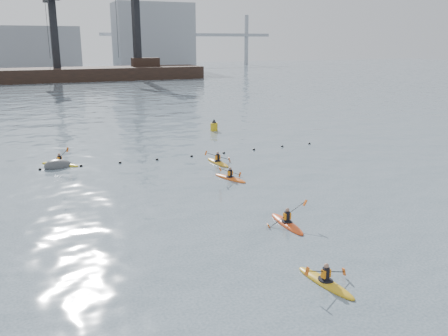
{
  "coord_description": "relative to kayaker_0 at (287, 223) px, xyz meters",
  "views": [
    {
      "loc": [
        -8.71,
        -14.6,
        9.42
      ],
      "look_at": [
        0.98,
        8.17,
        2.8
      ],
      "focal_mm": 38.0,
      "sensor_mm": 36.0,
      "label": 1
    }
  ],
  "objects": [
    {
      "name": "kayaker_1",
      "position": [
        -1.82,
        -6.14,
        -0.0
      ],
      "size": [
        2.16,
        3.22,
        1.11
      ],
      "rotation": [
        0.0,
        0.0,
        0.15
      ],
      "color": "gold",
      "rests_on": "ground"
    },
    {
      "name": "kayaker_3",
      "position": [
        1.62,
        13.62,
        -0.0
      ],
      "size": [
        2.29,
        3.37,
        1.25
      ],
      "rotation": [
        0.0,
        0.0,
        0.11
      ],
      "color": "#C58B17",
      "rests_on": "ground"
    },
    {
      "name": "nav_buoy",
      "position": [
        6.67,
        26.99,
        0.34
      ],
      "size": [
        0.8,
        0.8,
        1.45
      ],
      "color": "gold",
      "rests_on": "ground"
    },
    {
      "name": "skyline",
      "position": [
        -1.35,
        144.52,
        9.15
      ],
      "size": [
        141.0,
        28.0,
        22.0
      ],
      "color": "gray",
      "rests_on": "ground"
    },
    {
      "name": "kayaker_0",
      "position": [
        0.0,
        0.0,
        0.0
      ],
      "size": [
        2.34,
        3.34,
        1.39
      ],
      "rotation": [
        0.0,
        0.0,
        -0.03
      ],
      "color": "#D34113",
      "rests_on": "ground"
    },
    {
      "name": "ground",
      "position": [
        -3.59,
        -5.75,
        -0.1
      ],
      "size": [
        400.0,
        400.0,
        0.0
      ],
      "primitive_type": "plane",
      "color": "#3E4D5A",
      "rests_on": "ground"
    },
    {
      "name": "kayaker_5",
      "position": [
        -10.06,
        17.94,
        0.0
      ],
      "size": [
        3.0,
        2.76,
        1.31
      ],
      "rotation": [
        0.0,
        0.0,
        0.85
      ],
      "color": "yellow",
      "rests_on": "ground"
    },
    {
      "name": "float_line",
      "position": [
        -4.09,
        16.78,
        -0.07
      ],
      "size": [
        33.24,
        0.73,
        0.24
      ],
      "color": "black",
      "rests_on": "ground"
    },
    {
      "name": "mooring_buoy",
      "position": [
        -10.16,
        17.38,
        -0.1
      ],
      "size": [
        2.95,
        2.31,
        1.68
      ],
      "primitive_type": "ellipsoid",
      "rotation": [
        0.0,
        0.21,
        0.4
      ],
      "color": "#3D3F42",
      "rests_on": "ground"
    },
    {
      "name": "barge_pier",
      "position": [
        -3.81,
        104.24,
        1.79
      ],
      "size": [
        72.0,
        19.3,
        29.5
      ],
      "color": "black",
      "rests_on": "ground"
    },
    {
      "name": "kayaker_4",
      "position": [
        0.72,
        9.11,
        -0.01
      ],
      "size": [
        2.03,
        3.08,
        1.18
      ],
      "rotation": [
        0.0,
        0.0,
        3.5
      ],
      "color": "#D75414",
      "rests_on": "ground"
    }
  ]
}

